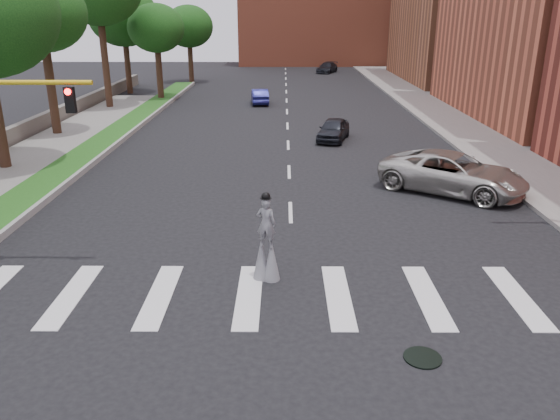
# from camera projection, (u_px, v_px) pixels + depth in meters

# --- Properties ---
(ground_plane) EXTENTS (160.00, 160.00, 0.00)m
(ground_plane) POSITION_uv_depth(u_px,v_px,m) (294.00, 314.00, 14.78)
(ground_plane) COLOR black
(ground_plane) RESTS_ON ground
(grass_median) EXTENTS (2.00, 60.00, 0.25)m
(grass_median) POSITION_uv_depth(u_px,v_px,m) (102.00, 143.00, 33.60)
(grass_median) COLOR #1C4F16
(grass_median) RESTS_ON ground
(median_curb) EXTENTS (0.20, 60.00, 0.28)m
(median_curb) POSITION_uv_depth(u_px,v_px,m) (119.00, 143.00, 33.59)
(median_curb) COLOR gray
(median_curb) RESTS_ON ground
(sidewalk_right) EXTENTS (5.00, 90.00, 0.18)m
(sidewalk_right) POSITION_uv_depth(u_px,v_px,m) (466.00, 128.00, 38.17)
(sidewalk_right) COLOR slate
(sidewalk_right) RESTS_ON ground
(stone_wall) EXTENTS (0.50, 56.00, 1.10)m
(stone_wall) POSITION_uv_depth(u_px,v_px,m) (26.00, 129.00, 35.36)
(stone_wall) COLOR #5E5851
(stone_wall) RESTS_ON ground
(manhole) EXTENTS (0.90, 0.90, 0.04)m
(manhole) POSITION_uv_depth(u_px,v_px,m) (423.00, 358.00, 12.87)
(manhole) COLOR black
(manhole) RESTS_ON ground
(building_backdrop) EXTENTS (26.00, 14.00, 18.00)m
(building_backdrop) POSITION_uv_depth(u_px,v_px,m) (324.00, 3.00, 84.99)
(building_backdrop) COLOR #C45B3D
(building_backdrop) RESTS_ON ground
(stilt_performer) EXTENTS (0.83, 0.59, 2.80)m
(stilt_performer) POSITION_uv_depth(u_px,v_px,m) (266.00, 247.00, 16.38)
(stilt_performer) COLOR #321E14
(stilt_performer) RESTS_ON ground
(suv_crossing) EXTENTS (7.00, 6.11, 1.79)m
(suv_crossing) POSITION_uv_depth(u_px,v_px,m) (453.00, 173.00, 24.49)
(suv_crossing) COLOR #B8B5AE
(suv_crossing) RESTS_ON ground
(car_near) EXTENTS (2.67, 4.34, 1.38)m
(car_near) POSITION_uv_depth(u_px,v_px,m) (333.00, 129.00, 34.65)
(car_near) COLOR black
(car_near) RESTS_ON ground
(car_mid) EXTENTS (1.79, 4.16, 1.33)m
(car_mid) POSITION_uv_depth(u_px,v_px,m) (260.00, 96.00, 48.48)
(car_mid) COLOR navy
(car_mid) RESTS_ON ground
(car_far) EXTENTS (3.53, 5.03, 1.35)m
(car_far) POSITION_uv_depth(u_px,v_px,m) (327.00, 68.00, 73.49)
(car_far) COLOR black
(car_far) RESTS_ON ground
(tree_3) EXTENTS (5.59, 5.59, 10.03)m
(tree_3) POSITION_uv_depth(u_px,v_px,m) (41.00, 14.00, 33.61)
(tree_3) COLOR #321E14
(tree_3) RESTS_ON ground
(tree_5) EXTENTS (6.70, 6.70, 10.20)m
(tree_5) POSITION_uv_depth(u_px,v_px,m) (123.00, 17.00, 52.52)
(tree_5) COLOR #321E14
(tree_5) RESTS_ON ground
(tree_6) EXTENTS (5.03, 5.03, 8.51)m
(tree_6) POSITION_uv_depth(u_px,v_px,m) (156.00, 29.00, 48.58)
(tree_6) COLOR #321E14
(tree_6) RESTS_ON ground
(tree_7) EXTENTS (5.48, 5.48, 8.54)m
(tree_7) POSITION_uv_depth(u_px,v_px,m) (189.00, 27.00, 61.42)
(tree_7) COLOR #321E14
(tree_7) RESTS_ON ground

